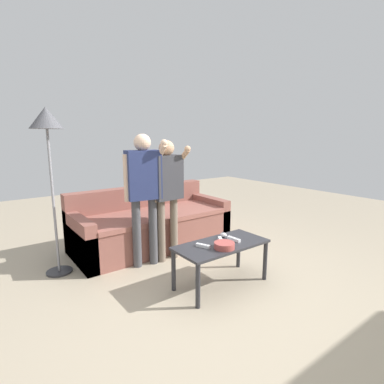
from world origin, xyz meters
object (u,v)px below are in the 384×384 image
Objects in this scene: coffee_table at (221,249)px; game_remote_wand_spare at (220,240)px; floor_lamp at (47,131)px; game_remote_wand_near at (234,239)px; couch at (151,225)px; player_left at (144,185)px; game_remote_nunchuk at (223,235)px; game_remote_wand_far at (203,246)px; player_center at (167,186)px; snack_bowl at (224,245)px.

game_remote_wand_spare is (0.03, 0.05, 0.08)m from coffee_table.
floor_lamp is 2.23m from game_remote_wand_near.
couch is 1.37× the size of player_left.
floor_lamp reaches higher than game_remote_wand_spare.
game_remote_nunchuk is 1.06m from player_left.
game_remote_wand_far is (-0.22, 0.03, 0.08)m from coffee_table.
game_remote_wand_near is at bearing -42.53° from floor_lamp.
player_center is at bearing -19.49° from floor_lamp.
snack_bowl reaches higher than game_remote_wand_spare.
game_remote_wand_near is (1.43, -1.31, -1.10)m from floor_lamp.
snack_bowl is 0.13× the size of player_left.
floor_lamp is at bearing 140.53° from game_remote_nunchuk.
player_left is at bearing 124.97° from game_remote_nunchuk.
player_left is (-0.39, 0.90, 0.58)m from coffee_table.
floor_lamp is at bearing 155.51° from player_left.
player_left is 10.58× the size of game_remote_wand_spare.
game_remote_wand_far is (-0.36, -0.10, -0.01)m from game_remote_nunchuk.
player_left is at bearing -124.52° from couch.
floor_lamp is at bearing 136.22° from game_remote_wand_spare.
player_center is (-0.08, 0.88, 0.54)m from coffee_table.
snack_bowl is at bearing -121.42° from game_remote_wand_spare.
game_remote_wand_near is at bearing -4.73° from coffee_table.
game_remote_nunchuk reaches higher than game_remote_wand_far.
snack_bowl is 1.38× the size of game_remote_wand_spare.
coffee_table is at bearing -84.52° from player_center.
couch is 12.93× the size of game_remote_wand_near.
couch reaches higher than game_remote_nunchuk.
player_center reaches higher than snack_bowl.
coffee_table is at bearing -138.38° from game_remote_nunchuk.
player_center reaches higher than game_remote_wand_far.
game_remote_wand_far is at bearing -98.26° from couch.
game_remote_wand_spare is (0.12, -0.83, -0.46)m from player_center.
couch is 1.80m from floor_lamp.
coffee_table is at bearing -7.49° from game_remote_wand_far.
game_remote_wand_spare is at bearing -43.78° from floor_lamp.
floor_lamp is (-1.27, 1.30, 1.18)m from coffee_table.
player_left is (-0.38, -0.55, 0.68)m from couch.
player_center is 10.07× the size of game_remote_wand_spare.
player_left is at bearing 101.20° from game_remote_wand_far.
game_remote_nunchuk is 0.06× the size of player_left.
player_center is (-0.23, 0.75, 0.45)m from game_remote_nunchuk.
player_left reaches higher than game_remote_wand_near.
game_remote_wand_near is at bearing -6.32° from game_remote_wand_far.
snack_bowl is (-0.06, -1.56, 0.19)m from couch.
player_center is at bearing 81.21° from game_remote_wand_far.
game_remote_nunchuk is (0.22, 0.25, -0.01)m from snack_bowl.
game_remote_wand_far is at bearing -164.21° from game_remote_nunchuk.
couch is at bearing 55.48° from player_left.
game_remote_wand_far is at bearing -78.80° from player_left.
game_remote_wand_spare is at bearing -81.98° from player_center.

